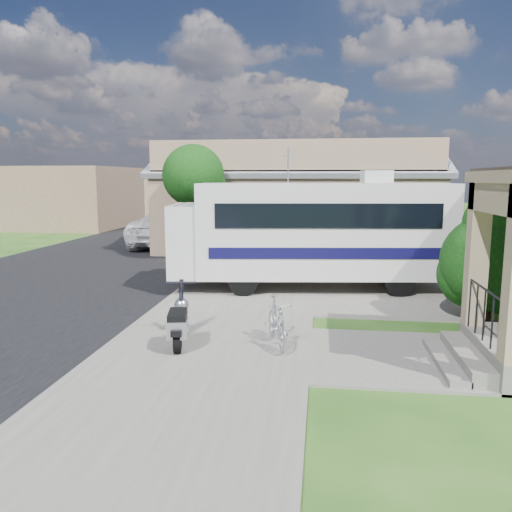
# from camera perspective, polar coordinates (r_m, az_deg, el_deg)

# --- Properties ---
(ground) EXTENTS (120.00, 120.00, 0.00)m
(ground) POSITION_cam_1_polar(r_m,az_deg,el_deg) (10.61, 0.92, -9.10)
(ground) COLOR #1B4011
(street_slab) EXTENTS (9.00, 80.00, 0.02)m
(street_slab) POSITION_cam_1_polar(r_m,az_deg,el_deg) (22.06, -15.68, 0.04)
(street_slab) COLOR black
(street_slab) RESTS_ON ground
(sidewalk_slab) EXTENTS (4.00, 80.00, 0.06)m
(sidewalk_slab) POSITION_cam_1_polar(r_m,az_deg,el_deg) (20.40, 1.36, -0.27)
(sidewalk_slab) COLOR #5D5A53
(sidewalk_slab) RESTS_ON ground
(driveway_slab) EXTENTS (7.00, 6.00, 0.05)m
(driveway_slab) POSITION_cam_1_polar(r_m,az_deg,el_deg) (14.89, 8.69, -3.82)
(driveway_slab) COLOR #5D5A53
(driveway_slab) RESTS_ON ground
(walk_slab) EXTENTS (4.00, 3.00, 0.05)m
(walk_slab) POSITION_cam_1_polar(r_m,az_deg,el_deg) (9.77, 18.30, -11.01)
(walk_slab) COLOR #5D5A53
(walk_slab) RESTS_ON ground
(warehouse) EXTENTS (12.50, 8.40, 5.04)m
(warehouse) POSITION_cam_1_polar(r_m,az_deg,el_deg) (24.06, 4.78, 5.79)
(warehouse) COLOR #79604B
(warehouse) RESTS_ON ground
(distant_bldg_far) EXTENTS (10.00, 8.00, 4.00)m
(distant_bldg_far) POSITION_cam_1_polar(r_m,az_deg,el_deg) (36.84, -22.16, 6.26)
(distant_bldg_far) COLOR brown
(distant_bldg_far) RESTS_ON ground
(distant_bldg_near) EXTENTS (8.00, 7.00, 3.20)m
(distant_bldg_near) POSITION_cam_1_polar(r_m,az_deg,el_deg) (46.93, -12.72, 6.63)
(distant_bldg_near) COLOR #79604B
(distant_bldg_near) RESTS_ON ground
(street_tree_a) EXTENTS (2.44, 2.40, 4.58)m
(street_tree_a) POSITION_cam_1_polar(r_m,az_deg,el_deg) (19.69, -6.83, 8.75)
(street_tree_a) COLOR #301D15
(street_tree_a) RESTS_ON ground
(street_tree_b) EXTENTS (2.44, 2.40, 4.73)m
(street_tree_b) POSITION_cam_1_polar(r_m,az_deg,el_deg) (29.48, -1.99, 9.11)
(street_tree_b) COLOR #301D15
(street_tree_b) RESTS_ON ground
(street_tree_c) EXTENTS (2.44, 2.40, 4.42)m
(street_tree_c) POSITION_cam_1_polar(r_m,az_deg,el_deg) (38.39, 0.25, 8.64)
(street_tree_c) COLOR #301D15
(street_tree_c) RESTS_ON ground
(motorhome) EXTENTS (8.25, 3.45, 4.11)m
(motorhome) POSITION_cam_1_polar(r_m,az_deg,el_deg) (14.81, 6.41, 2.97)
(motorhome) COLOR #BBBAB6
(motorhome) RESTS_ON ground
(shrub) EXTENTS (2.40, 2.29, 2.94)m
(shrub) POSITION_cam_1_polar(r_m,az_deg,el_deg) (12.35, 25.46, -0.22)
(shrub) COLOR #301D15
(shrub) RESTS_ON ground
(scooter) EXTENTS (0.74, 1.73, 1.14)m
(scooter) POSITION_cam_1_polar(r_m,az_deg,el_deg) (9.88, -8.78, -7.49)
(scooter) COLOR black
(scooter) RESTS_ON ground
(bicycle) EXTENTS (0.87, 1.60, 0.93)m
(bicycle) POSITION_cam_1_polar(r_m,az_deg,el_deg) (9.77, 2.40, -7.86)
(bicycle) COLOR #A2A3AA
(bicycle) RESTS_ON ground
(pickup_truck) EXTENTS (3.19, 6.60, 1.81)m
(pickup_truck) POSITION_cam_1_polar(r_m,az_deg,el_deg) (24.75, -9.05, 3.28)
(pickup_truck) COLOR white
(pickup_truck) RESTS_ON ground
(van) EXTENTS (3.35, 6.70, 1.87)m
(van) POSITION_cam_1_polar(r_m,az_deg,el_deg) (30.53, -6.81, 4.43)
(van) COLOR white
(van) RESTS_ON ground
(garden_hose) EXTENTS (0.38, 0.38, 0.17)m
(garden_hose) POSITION_cam_1_polar(r_m,az_deg,el_deg) (10.70, 21.31, -9.09)
(garden_hose) COLOR #13601C
(garden_hose) RESTS_ON ground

